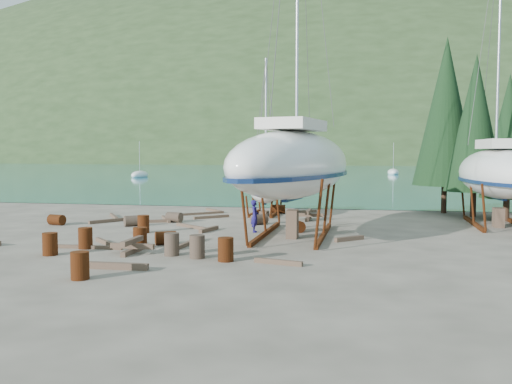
% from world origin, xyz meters
% --- Properties ---
extents(ground, '(600.00, 600.00, 0.00)m').
position_xyz_m(ground, '(0.00, 0.00, 0.00)').
color(ground, '#565044').
rests_on(ground, ground).
extents(bay_water, '(700.00, 700.00, 0.00)m').
position_xyz_m(bay_water, '(0.00, 315.00, 0.01)').
color(bay_water, '#1A6B82').
rests_on(bay_water, ground).
extents(far_hill, '(800.00, 360.00, 110.00)m').
position_xyz_m(far_hill, '(0.00, 320.00, 0.00)').
color(far_hill, '#25371B').
rests_on(far_hill, ground).
extents(far_house_left, '(6.60, 5.60, 5.60)m').
position_xyz_m(far_house_left, '(-60.00, 190.00, 2.92)').
color(far_house_left, beige).
rests_on(far_house_left, ground).
extents(far_house_center, '(6.60, 5.60, 5.60)m').
position_xyz_m(far_house_center, '(-20.00, 190.00, 2.92)').
color(far_house_center, beige).
rests_on(far_house_center, ground).
extents(far_house_right, '(6.60, 5.60, 5.60)m').
position_xyz_m(far_house_right, '(30.00, 190.00, 2.92)').
color(far_house_right, beige).
rests_on(far_house_right, ground).
extents(cypress_near_right, '(3.60, 3.60, 10.00)m').
position_xyz_m(cypress_near_right, '(12.50, 12.00, 5.79)').
color(cypress_near_right, black).
rests_on(cypress_near_right, ground).
extents(cypress_mid_right, '(3.06, 3.06, 8.50)m').
position_xyz_m(cypress_mid_right, '(14.00, 10.00, 4.92)').
color(cypress_mid_right, black).
rests_on(cypress_mid_right, ground).
extents(cypress_back_left, '(4.14, 4.14, 11.50)m').
position_xyz_m(cypress_back_left, '(11.00, 14.00, 6.66)').
color(cypress_back_left, black).
rests_on(cypress_back_left, ground).
extents(moored_boat_left, '(2.00, 5.00, 6.05)m').
position_xyz_m(moored_boat_left, '(-30.00, 60.00, 0.39)').
color(moored_boat_left, white).
rests_on(moored_boat_left, ground).
extents(moored_boat_mid, '(2.00, 5.00, 6.05)m').
position_xyz_m(moored_boat_mid, '(10.00, 80.00, 0.39)').
color(moored_boat_mid, white).
rests_on(moored_boat_mid, ground).
extents(moored_boat_far, '(2.00, 5.00, 6.05)m').
position_xyz_m(moored_boat_far, '(-8.00, 110.00, 0.39)').
color(moored_boat_far, white).
rests_on(moored_boat_far, ground).
extents(large_sailboat_near, '(6.28, 14.15, 21.52)m').
position_xyz_m(large_sailboat_near, '(2.73, 1.70, 3.46)').
color(large_sailboat_near, white).
rests_on(large_sailboat_near, ground).
extents(large_sailboat_far, '(4.08, 11.46, 17.80)m').
position_xyz_m(large_sailboat_far, '(13.00, 7.69, 2.91)').
color(large_sailboat_far, white).
rests_on(large_sailboat_far, ground).
extents(small_sailboat_shore, '(3.39, 6.49, 9.93)m').
position_xyz_m(small_sailboat_shore, '(-0.32, 10.32, 1.65)').
color(small_sailboat_shore, white).
rests_on(small_sailboat_shore, ground).
extents(worker, '(0.47, 0.64, 1.62)m').
position_xyz_m(worker, '(0.62, 2.58, 0.81)').
color(worker, '#181354').
rests_on(worker, ground).
extents(drum_0, '(0.58, 0.58, 0.88)m').
position_xyz_m(drum_0, '(-5.89, -5.24, 0.44)').
color(drum_0, '#53270E').
rests_on(drum_0, ground).
extents(drum_2, '(1.00, 0.78, 0.58)m').
position_xyz_m(drum_2, '(-10.65, 3.19, 0.29)').
color(drum_2, '#53270E').
rests_on(drum_2, ground).
extents(drum_3, '(0.58, 0.58, 0.88)m').
position_xyz_m(drum_3, '(-2.63, -8.88, 0.44)').
color(drum_3, '#53270E').
rests_on(drum_3, ground).
extents(drum_4, '(0.96, 0.70, 0.58)m').
position_xyz_m(drum_4, '(0.37, 11.49, 0.29)').
color(drum_4, '#53270E').
rests_on(drum_4, ground).
extents(drum_5, '(0.58, 0.58, 0.88)m').
position_xyz_m(drum_5, '(-0.09, -4.69, 0.44)').
color(drum_5, '#2D2823').
rests_on(drum_5, ground).
extents(drum_6, '(0.92, 1.05, 0.58)m').
position_xyz_m(drum_6, '(2.70, 3.18, 0.29)').
color(drum_6, '#53270E').
rests_on(drum_6, ground).
extents(drum_7, '(0.58, 0.58, 0.88)m').
position_xyz_m(drum_7, '(1.12, -5.07, 0.44)').
color(drum_7, '#53270E').
rests_on(drum_7, ground).
extents(drum_9, '(0.99, 0.77, 0.58)m').
position_xyz_m(drum_9, '(-4.73, 5.68, 0.29)').
color(drum_9, '#2D2823').
rests_on(drum_9, ground).
extents(drum_10, '(0.58, 0.58, 0.88)m').
position_xyz_m(drum_10, '(-5.29, -3.57, 0.44)').
color(drum_10, '#53270E').
rests_on(drum_10, ground).
extents(drum_11, '(1.02, 1.04, 0.58)m').
position_xyz_m(drum_11, '(0.24, 5.64, 0.29)').
color(drum_11, '#2D2823').
rests_on(drum_11, ground).
extents(drum_12, '(1.05, 0.94, 0.58)m').
position_xyz_m(drum_12, '(-2.40, -1.90, 0.29)').
color(drum_12, '#53270E').
rests_on(drum_12, ground).
extents(drum_13, '(0.58, 0.58, 0.88)m').
position_xyz_m(drum_13, '(-3.10, -3.04, 0.44)').
color(drum_13, '#53270E').
rests_on(drum_13, ground).
extents(drum_14, '(0.58, 0.58, 0.88)m').
position_xyz_m(drum_14, '(-4.76, 1.30, 0.44)').
color(drum_14, '#53270E').
rests_on(drum_14, ground).
extents(drum_15, '(1.05, 0.99, 0.58)m').
position_xyz_m(drum_15, '(-6.35, 3.59, 0.29)').
color(drum_15, '#2D2823').
rests_on(drum_15, ground).
extents(drum_16, '(0.58, 0.58, 0.88)m').
position_xyz_m(drum_16, '(-1.23, -4.34, 0.44)').
color(drum_16, '#2D2823').
rests_on(drum_16, ground).
extents(timber_0, '(2.25, 2.13, 0.14)m').
position_xyz_m(timber_0, '(-4.31, 9.98, 0.07)').
color(timber_0, brown).
rests_on(timber_0, ground).
extents(timber_1, '(1.29, 1.26, 0.19)m').
position_xyz_m(timber_1, '(5.38, 0.76, 0.10)').
color(timber_1, brown).
rests_on(timber_1, ground).
extents(timber_2, '(1.44, 1.97, 0.19)m').
position_xyz_m(timber_2, '(-8.44, 4.80, 0.09)').
color(timber_2, brown).
rests_on(timber_2, ground).
extents(timber_3, '(3.28, 0.25, 0.15)m').
position_xyz_m(timber_3, '(-5.32, -3.60, 0.07)').
color(timber_3, brown).
rests_on(timber_3, ground).
extents(timber_4, '(1.93, 1.01, 0.17)m').
position_xyz_m(timber_4, '(-5.83, 5.24, 0.09)').
color(timber_4, brown).
rests_on(timber_4, ground).
extents(timber_5, '(0.36, 3.09, 0.16)m').
position_xyz_m(timber_5, '(-1.37, -1.73, 0.08)').
color(timber_5, brown).
rests_on(timber_5, ground).
extents(timber_6, '(1.69, 1.52, 0.19)m').
position_xyz_m(timber_6, '(1.91, 12.02, 0.10)').
color(timber_6, brown).
rests_on(timber_6, ground).
extents(timber_7, '(1.83, 0.63, 0.17)m').
position_xyz_m(timber_7, '(3.11, -5.26, 0.09)').
color(timber_7, brown).
rests_on(timber_7, ground).
extents(timber_8, '(0.56, 1.79, 0.19)m').
position_xyz_m(timber_8, '(-1.74, 2.50, 0.09)').
color(timber_8, brown).
rests_on(timber_8, ground).
extents(timber_9, '(1.60, 1.73, 0.15)m').
position_xyz_m(timber_9, '(-4.13, 11.86, 0.08)').
color(timber_9, brown).
rests_on(timber_9, ground).
extents(timber_10, '(1.83, 1.74, 0.16)m').
position_xyz_m(timber_10, '(-3.18, 8.01, 0.08)').
color(timber_10, brown).
rests_on(timber_10, ground).
extents(timber_11, '(2.22, 1.79, 0.15)m').
position_xyz_m(timber_11, '(-3.01, 3.53, 0.08)').
color(timber_11, brown).
rests_on(timber_11, ground).
extents(timber_12, '(1.79, 1.80, 0.17)m').
position_xyz_m(timber_12, '(-4.96, -2.41, 0.08)').
color(timber_12, brown).
rests_on(timber_12, ground).
extents(timber_15, '(1.47, 2.57, 0.15)m').
position_xyz_m(timber_15, '(-5.53, 6.48, 0.07)').
color(timber_15, brown).
rests_on(timber_15, ground).
extents(timber_16, '(2.51, 0.27, 0.23)m').
position_xyz_m(timber_16, '(-2.31, -7.20, 0.11)').
color(timber_16, brown).
rests_on(timber_16, ground).
extents(timber_17, '(1.59, 2.37, 0.16)m').
position_xyz_m(timber_17, '(-9.16, 7.15, 0.08)').
color(timber_17, brown).
rests_on(timber_17, ground).
extents(timber_pile_fore, '(1.80, 1.80, 0.60)m').
position_xyz_m(timber_pile_fore, '(-2.91, -4.25, 0.30)').
color(timber_pile_fore, brown).
rests_on(timber_pile_fore, ground).
extents(timber_pile_aft, '(1.80, 1.80, 0.60)m').
position_xyz_m(timber_pile_aft, '(2.68, 8.26, 0.30)').
color(timber_pile_aft, brown).
rests_on(timber_pile_aft, ground).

